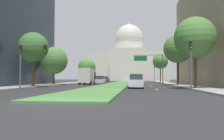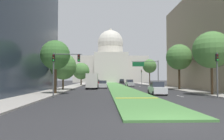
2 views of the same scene
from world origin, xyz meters
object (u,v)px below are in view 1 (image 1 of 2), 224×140
Objects in this scene: street_tree_right_near at (195,38)px; sedan_very_far at (137,79)px; sedan_far_horizon at (106,79)px; street_tree_left_mid at (54,61)px; capitol_building at (129,60)px; sedan_lead_stopped at (136,82)px; sedan_distant at (136,80)px; traffic_light_far_right at (154,71)px; street_tree_right_mid at (178,49)px; traffic_light_near_right at (191,58)px; street_tree_left_far at (87,67)px; box_truck_delivery at (87,76)px; traffic_light_near_left at (28,56)px; street_tree_left_near at (33,48)px; street_tree_right_far at (160,61)px; overhead_guide_sign at (151,62)px; sedan_midblock at (101,80)px.

street_tree_right_near is 1.96× the size of sedan_very_far.
street_tree_left_mid is at bearing -99.88° from sedan_far_horizon.
capitol_building is 87.13m from sedan_lead_stopped.
sedan_distant is 1.02× the size of sedan_far_horizon.
sedan_far_horizon is (-15.13, -1.47, -2.50)m from traffic_light_far_right.
sedan_lead_stopped is (-6.82, 1.75, -5.16)m from street_tree_right_near.
traffic_light_near_right is at bearing -95.54° from street_tree_right_mid.
street_tree_left_far is (-21.33, 24.53, -1.91)m from street_tree_right_mid.
street_tree_right_near is 46.81m from sedan_far_horizon.
capitol_building is 7.33× the size of traffic_light_far_right.
traffic_light_near_right is at bearing -54.39° from box_truck_delivery.
street_tree_left_far is 1.08× the size of box_truck_delivery.
traffic_light_near_right reaches higher than box_truck_delivery.
sedan_lead_stopped is 0.66× the size of box_truck_delivery.
box_truck_delivery is (-9.61, -14.58, 0.82)m from sedan_distant.
sedan_far_horizon is at bearing 107.71° from traffic_light_near_right.
traffic_light_near_right is at bearing -81.07° from sedan_distant.
traffic_light_near_left is at bearing -80.13° from street_tree_left_mid.
street_tree_left_near is 39.77m from street_tree_right_far.
overhead_guide_sign is 11.11m from street_tree_right_mid.
sedan_midblock is (7.38, 8.01, -3.65)m from street_tree_left_mid.
street_tree_right_far reaches higher than sedan_lead_stopped.
traffic_light_near_left is at bearing -171.67° from street_tree_right_near.
capitol_building is 52.77m from street_tree_right_far.
capitol_building is 7.33× the size of traffic_light_near_left.
street_tree_right_near is at bearing -83.12° from capitol_building.
traffic_light_near_left is at bearing -101.12° from sedan_midblock.
traffic_light_near_right reaches higher than sedan_midblock.
sedan_very_far is at bearing -82.60° from capitol_building.
overhead_guide_sign is 26.82m from street_tree_left_near.
traffic_light_near_left is 50.96m from traffic_light_far_right.
sedan_very_far is (3.73, -28.73, -9.27)m from capitol_building.
street_tree_left_near reaches higher than traffic_light_near_left.
traffic_light_near_left reaches higher than sedan_distant.
traffic_light_near_left is 1.22× the size of sedan_midblock.
street_tree_left_mid is at bearing 140.68° from traffic_light_near_right.
sedan_lead_stopped is (14.99, -11.13, -3.63)m from street_tree_left_mid.
sedan_midblock is (-14.12, -15.83, -5.08)m from street_tree_right_far.
traffic_light_near_right is 40.69m from street_tree_right_far.
street_tree_right_mid is 1.27× the size of street_tree_left_far.
street_tree_right_mid reaches higher than traffic_light_near_left.
traffic_light_far_right is 21.96m from overhead_guide_sign.
street_tree_right_near is at bearing -46.36° from box_truck_delivery.
traffic_light_far_right is (0.00, 48.85, 0.00)m from traffic_light_near_right.
traffic_light_near_left is at bearing -109.17° from sedan_distant.
street_tree_left_far is at bearing 92.81° from traffic_light_near_left.
traffic_light_near_left is 1.00× the size of traffic_light_near_right.
street_tree_left_far is at bearing 119.37° from street_tree_right_near.
street_tree_left_near is at bearing -89.90° from street_tree_left_far.
traffic_light_near_right is 0.81× the size of box_truck_delivery.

